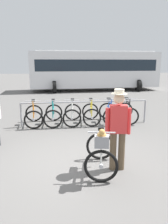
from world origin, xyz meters
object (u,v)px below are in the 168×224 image
at_px(bus_distant, 94,68).
at_px(person_with_featured_bike, 118,127).
at_px(racked_bike_white, 72,114).
at_px(racked_bike_teal, 53,115).
at_px(racked_bike_black, 127,112).
at_px(racked_bike_blue, 109,113).
at_px(featured_bicycle, 101,151).
at_px(racked_bike_yellow, 91,113).
at_px(racked_bike_orange, 34,115).

bearing_deg(bus_distant, person_with_featured_bike, -98.65).
relative_size(racked_bike_white, bus_distant, 0.12).
distance_m(racked_bike_teal, bus_distant, 10.36).
relative_size(racked_bike_teal, racked_bike_black, 0.94).
distance_m(racked_bike_blue, featured_bicycle, 3.96).
height_order(racked_bike_blue, racked_bike_black, same).
bearing_deg(racked_bike_blue, racked_bike_white, 179.85).
bearing_deg(featured_bicycle, racked_bike_yellow, 83.07).
bearing_deg(bus_distant, racked_bike_orange, -112.68).
bearing_deg(racked_bike_yellow, racked_bike_black, -0.14).
bearing_deg(racked_bike_blue, racked_bike_teal, 179.85).
xyz_separation_m(racked_bike_yellow, featured_bicycle, (-0.46, -3.79, 0.12)).
relative_size(racked_bike_orange, racked_bike_blue, 0.99).
height_order(racked_bike_blue, bus_distant, bus_distant).
height_order(racked_bike_blue, person_with_featured_bike, person_with_featured_bike).
bearing_deg(featured_bicycle, racked_bike_black, 63.82).
height_order(racked_bike_orange, racked_bike_blue, same).
relative_size(featured_bicycle, bus_distant, 0.12).
xyz_separation_m(racked_bike_teal, bus_distant, (3.36, 9.71, 1.37)).
bearing_deg(bus_distant, racked_bike_white, -105.30).
height_order(racked_bike_teal, racked_bike_blue, same).
height_order(racked_bike_white, bus_distant, bus_distant).
xyz_separation_m(racked_bike_orange, featured_bicycle, (1.64, -3.79, 0.12)).
distance_m(person_with_featured_bike, bus_distant, 13.57).
relative_size(racked_bike_teal, racked_bike_white, 0.96).
relative_size(racked_bike_blue, person_with_featured_bike, 0.67).
bearing_deg(racked_bike_black, bus_distant, 86.73).
relative_size(racked_bike_yellow, featured_bicycle, 0.92).
distance_m(racked_bike_teal, racked_bike_white, 0.70).
relative_size(racked_bike_black, featured_bicycle, 0.95).
relative_size(racked_bike_black, person_with_featured_bike, 0.69).
bearing_deg(racked_bike_teal, racked_bike_white, -0.14).
bearing_deg(racked_bike_yellow, racked_bike_orange, 179.86).
xyz_separation_m(racked_bike_yellow, racked_bike_black, (1.40, -0.00, 0.00)).
height_order(racked_bike_black, bus_distant, bus_distant).
relative_size(racked_bike_white, racked_bike_blue, 1.00).
distance_m(racked_bike_teal, racked_bike_black, 2.80).
distance_m(racked_bike_blue, person_with_featured_bike, 3.81).
bearing_deg(racked_bike_black, person_with_featured_bike, -111.95).
xyz_separation_m(racked_bike_white, racked_bike_yellow, (0.70, -0.00, -0.00)).
height_order(racked_bike_black, featured_bicycle, featured_bicycle).
bearing_deg(racked_bike_yellow, featured_bicycle, -96.93).
height_order(featured_bicycle, person_with_featured_bike, person_with_featured_bike).
bearing_deg(racked_bike_white, racked_bike_blue, -0.15).
bearing_deg(racked_bike_orange, racked_bike_teal, -0.15).
bearing_deg(person_with_featured_bike, racked_bike_yellow, 88.71).
bearing_deg(racked_bike_teal, racked_bike_black, -0.14).
xyz_separation_m(racked_bike_teal, featured_bicycle, (0.94, -3.79, 0.12)).
relative_size(racked_bike_orange, person_with_featured_bike, 0.67).
bearing_deg(racked_bike_white, racked_bike_teal, 179.86).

